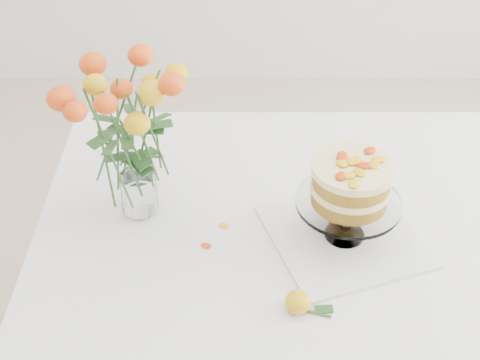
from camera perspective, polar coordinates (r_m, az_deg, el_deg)
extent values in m
cube|color=tan|center=(1.67, 7.61, -3.44)|extent=(1.40, 0.90, 0.04)
cylinder|color=tan|center=(2.22, -10.36, -4.32)|extent=(0.06, 0.06, 0.71)
cube|color=white|center=(1.66, 7.68, -2.85)|extent=(1.42, 0.92, 0.01)
cube|color=white|center=(2.08, 6.11, 3.31)|extent=(1.42, 0.01, 0.20)
cube|color=white|center=(1.78, -15.98, -5.27)|extent=(0.01, 0.92, 0.20)
cube|color=white|center=(1.59, 8.86, -4.81)|extent=(0.42, 0.42, 0.01)
cylinder|color=white|center=(1.55, 9.08, -3.16)|extent=(0.02, 0.02, 0.08)
cylinder|color=white|center=(1.52, 9.24, -1.92)|extent=(0.24, 0.24, 0.01)
cylinder|color=#A77825|center=(1.51, 9.32, -1.28)|extent=(0.20, 0.20, 0.03)
cylinder|color=#F2E59C|center=(1.49, 9.42, -0.54)|extent=(0.21, 0.21, 0.02)
cylinder|color=#A77825|center=(1.48, 9.51, 0.21)|extent=(0.20, 0.20, 0.03)
cylinder|color=#F2E59C|center=(1.46, 9.62, 1.00)|extent=(0.22, 0.22, 0.02)
cylinder|color=white|center=(1.66, -8.44, -2.46)|extent=(0.07, 0.07, 0.01)
cylinder|color=white|center=(1.63, -8.61, -0.99)|extent=(0.09, 0.09, 0.10)
ellipsoid|color=gold|center=(1.41, 4.97, -10.33)|extent=(0.06, 0.06, 0.05)
cylinder|color=#2F5923|center=(1.42, 6.46, -11.23)|extent=(0.06, 0.03, 0.01)
ellipsoid|color=red|center=(1.61, 8.46, -3.23)|extent=(0.06, 0.06, 0.05)
cylinder|color=#2F5923|center=(1.64, 9.61, -3.47)|extent=(0.07, 0.03, 0.01)
ellipsoid|color=#FAB30F|center=(1.57, 3.72, -5.12)|extent=(0.03, 0.02, 0.00)
ellipsoid|color=#FAB30F|center=(1.55, 7.50, -6.10)|extent=(0.03, 0.02, 0.00)
ellipsoid|color=#FAB30F|center=(1.53, 9.16, -7.12)|extent=(0.03, 0.02, 0.00)
ellipsoid|color=#FAB30F|center=(1.60, -1.38, -3.90)|extent=(0.03, 0.02, 0.00)
ellipsoid|color=#FAB30F|center=(1.55, -2.91, -5.63)|extent=(0.03, 0.02, 0.00)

